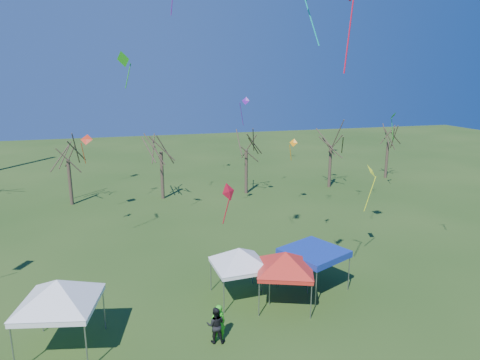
{
  "coord_description": "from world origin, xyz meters",
  "views": [
    {
      "loc": [
        -5.95,
        -16.42,
        11.79
      ],
      "look_at": [
        -0.51,
        3.0,
        6.81
      ],
      "focal_mm": 32.0,
      "sensor_mm": 36.0,
      "label": 1
    }
  ],
  "objects_px": {
    "tree_2": "(160,135)",
    "tent_white_mid": "(239,251)",
    "person_dark": "(216,325)",
    "tree_1": "(66,143)",
    "tree_3": "(246,134)",
    "tent_white_west": "(57,285)",
    "tent_blue": "(314,253)",
    "person_green": "(218,323)",
    "tree_5": "(389,129)",
    "tent_red": "(286,255)",
    "tree_4": "(332,131)"
  },
  "relations": [
    {
      "from": "tree_5",
      "to": "tent_blue",
      "type": "xyz_separation_m",
      "value": [
        -19.77,
        -22.35,
        -3.56
      ]
    },
    {
      "from": "tree_4",
      "to": "tent_white_west",
      "type": "distance_m",
      "value": 33.2
    },
    {
      "from": "tree_3",
      "to": "person_dark",
      "type": "xyz_separation_m",
      "value": [
        -8.43,
        -23.72,
        -5.22
      ]
    },
    {
      "from": "tent_white_mid",
      "to": "person_green",
      "type": "bearing_deg",
      "value": -119.23
    },
    {
      "from": "tree_3",
      "to": "tent_red",
      "type": "bearing_deg",
      "value": -101.15
    },
    {
      "from": "tree_5",
      "to": "tent_blue",
      "type": "height_order",
      "value": "tree_5"
    },
    {
      "from": "tent_white_west",
      "to": "person_green",
      "type": "distance_m",
      "value": 7.18
    },
    {
      "from": "tree_4",
      "to": "tent_blue",
      "type": "relative_size",
      "value": 1.99
    },
    {
      "from": "tree_2",
      "to": "tree_5",
      "type": "distance_m",
      "value": 26.15
    },
    {
      "from": "tent_white_west",
      "to": "tent_blue",
      "type": "xyz_separation_m",
      "value": [
        12.93,
        2.12,
        -0.96
      ]
    },
    {
      "from": "tree_3",
      "to": "tent_blue",
      "type": "xyz_separation_m",
      "value": [
        -2.08,
        -20.33,
        -3.91
      ]
    },
    {
      "from": "tree_1",
      "to": "person_dark",
      "type": "xyz_separation_m",
      "value": [
        8.37,
        -24.33,
        -4.93
      ]
    },
    {
      "from": "tree_4",
      "to": "tent_blue",
      "type": "xyz_separation_m",
      "value": [
        -11.4,
        -20.28,
        -3.89
      ]
    },
    {
      "from": "person_green",
      "to": "tent_white_mid",
      "type": "bearing_deg",
      "value": -120.86
    },
    {
      "from": "tree_5",
      "to": "tent_red",
      "type": "distance_m",
      "value": 32.27
    },
    {
      "from": "tree_2",
      "to": "tent_white_west",
      "type": "relative_size",
      "value": 1.9
    },
    {
      "from": "tree_4",
      "to": "person_green",
      "type": "height_order",
      "value": "tree_4"
    },
    {
      "from": "tent_white_west",
      "to": "person_green",
      "type": "height_order",
      "value": "tent_white_west"
    },
    {
      "from": "tree_2",
      "to": "tent_white_mid",
      "type": "relative_size",
      "value": 2.17
    },
    {
      "from": "person_green",
      "to": "person_dark",
      "type": "bearing_deg",
      "value": 30.21
    },
    {
      "from": "tree_4",
      "to": "tent_red",
      "type": "height_order",
      "value": "tree_4"
    },
    {
      "from": "tent_white_mid",
      "to": "tent_red",
      "type": "bearing_deg",
      "value": -32.08
    },
    {
      "from": "tree_2",
      "to": "person_green",
      "type": "height_order",
      "value": "tree_2"
    },
    {
      "from": "tree_5",
      "to": "person_dark",
      "type": "height_order",
      "value": "tree_5"
    },
    {
      "from": "tree_4",
      "to": "tent_red",
      "type": "bearing_deg",
      "value": -122.31
    },
    {
      "from": "tree_3",
      "to": "tent_white_west",
      "type": "bearing_deg",
      "value": -123.76
    },
    {
      "from": "tree_2",
      "to": "tree_5",
      "type": "bearing_deg",
      "value": 3.7
    },
    {
      "from": "tree_5",
      "to": "tent_white_west",
      "type": "xyz_separation_m",
      "value": [
        -32.69,
        -24.47,
        -2.6
      ]
    },
    {
      "from": "tent_white_mid",
      "to": "tree_2",
      "type": "bearing_deg",
      "value": 95.74
    },
    {
      "from": "tree_1",
      "to": "tree_3",
      "type": "bearing_deg",
      "value": -2.06
    },
    {
      "from": "tent_white_mid",
      "to": "person_dark",
      "type": "bearing_deg",
      "value": -120.4
    },
    {
      "from": "tree_3",
      "to": "tent_white_mid",
      "type": "height_order",
      "value": "tree_3"
    },
    {
      "from": "tree_2",
      "to": "tent_white_mid",
      "type": "xyz_separation_m",
      "value": [
        2.06,
        -20.49,
        -3.6
      ]
    },
    {
      "from": "tent_white_west",
      "to": "person_dark",
      "type": "xyz_separation_m",
      "value": [
        6.57,
        -1.28,
        -2.27
      ]
    },
    {
      "from": "tree_3",
      "to": "tree_4",
      "type": "bearing_deg",
      "value": -0.26
    },
    {
      "from": "tent_white_west",
      "to": "tent_blue",
      "type": "relative_size",
      "value": 1.08
    },
    {
      "from": "tree_3",
      "to": "tent_red",
      "type": "distance_m",
      "value": 22.14
    },
    {
      "from": "tree_2",
      "to": "tent_red",
      "type": "bearing_deg",
      "value": -79.19
    },
    {
      "from": "tree_3",
      "to": "tree_2",
      "type": "bearing_deg",
      "value": 177.73
    },
    {
      "from": "tree_3",
      "to": "tent_white_mid",
      "type": "relative_size",
      "value": 2.1
    },
    {
      "from": "tent_red",
      "to": "tent_white_mid",
      "type": "bearing_deg",
      "value": 147.92
    },
    {
      "from": "tree_4",
      "to": "tree_1",
      "type": "bearing_deg",
      "value": 178.58
    },
    {
      "from": "tree_5",
      "to": "person_green",
      "type": "relative_size",
      "value": 4.18
    },
    {
      "from": "tent_white_mid",
      "to": "tree_4",
      "type": "bearing_deg",
      "value": 52.09
    },
    {
      "from": "tent_blue",
      "to": "person_dark",
      "type": "bearing_deg",
      "value": -151.86
    },
    {
      "from": "tree_1",
      "to": "tent_blue",
      "type": "distance_m",
      "value": 25.84
    },
    {
      "from": "person_green",
      "to": "tree_5",
      "type": "bearing_deg",
      "value": -136.98
    },
    {
      "from": "tree_2",
      "to": "tent_blue",
      "type": "height_order",
      "value": "tree_2"
    },
    {
      "from": "tree_2",
      "to": "tent_white_west",
      "type": "xyz_separation_m",
      "value": [
        -6.6,
        -22.78,
        -3.16
      ]
    },
    {
      "from": "tree_4",
      "to": "tree_5",
      "type": "bearing_deg",
      "value": 13.85
    }
  ]
}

